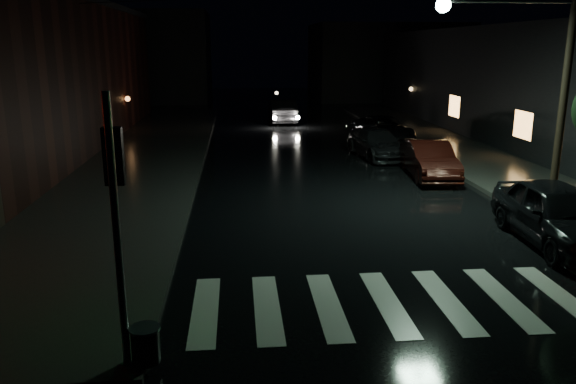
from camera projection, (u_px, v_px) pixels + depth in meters
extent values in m
plane|color=black|center=(269.00, 320.00, 10.46)|extent=(120.00, 120.00, 0.00)
cube|color=#282826|center=(130.00, 166.00, 23.50)|extent=(6.00, 44.00, 0.15)
cube|color=#282826|center=(476.00, 160.00, 24.81)|extent=(4.00, 44.00, 0.15)
cube|color=black|center=(133.00, 57.00, 51.95)|extent=(14.00, 10.00, 8.00)
cube|color=black|center=(386.00, 62.00, 54.18)|extent=(14.00, 10.00, 7.00)
cube|color=beige|center=(417.00, 301.00, 11.20)|extent=(9.00, 3.00, 0.01)
cylinder|color=slate|center=(117.00, 235.00, 8.25)|extent=(0.12, 0.12, 4.20)
cylinder|color=black|center=(146.00, 346.00, 8.73)|extent=(0.44, 0.44, 0.55)
cylinder|color=slate|center=(145.00, 329.00, 8.66)|extent=(0.48, 0.48, 0.04)
cube|color=black|center=(114.00, 156.00, 8.13)|extent=(0.28, 0.16, 0.85)
sphere|color=#0CFF33|center=(116.00, 172.00, 8.28)|extent=(0.20, 0.20, 0.20)
cylinder|color=black|center=(567.00, 73.00, 17.00)|extent=(0.24, 0.24, 8.00)
cylinder|color=slate|center=(510.00, 2.00, 16.31)|extent=(4.00, 0.08, 0.08)
sphere|color=#BFFFD8|center=(443.00, 5.00, 16.15)|extent=(0.44, 0.44, 0.44)
imported|color=black|center=(558.00, 214.00, 14.31)|extent=(2.10, 4.78, 1.60)
imported|color=black|center=(429.00, 160.00, 21.64)|extent=(1.88, 4.41, 1.42)
imported|color=black|center=(377.00, 143.00, 25.65)|extent=(2.39, 4.65, 1.29)
imported|color=black|center=(383.00, 129.00, 29.92)|extent=(2.76, 5.06, 1.34)
imported|color=black|center=(282.00, 111.00, 37.36)|extent=(1.70, 4.74, 1.55)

